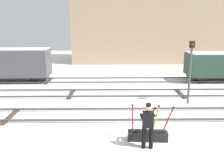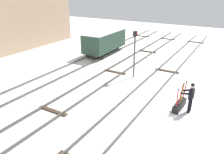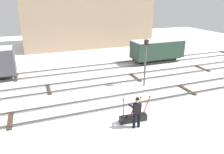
{
  "view_description": "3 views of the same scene",
  "coord_description": "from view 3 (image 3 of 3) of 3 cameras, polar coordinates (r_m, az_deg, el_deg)",
  "views": [
    {
      "loc": [
        -1.11,
        -10.51,
        4.32
      ],
      "look_at": [
        -0.92,
        2.43,
        1.42
      ],
      "focal_mm": 36.94,
      "sensor_mm": 36.0,
      "label": 1
    },
    {
      "loc": [
        -11.2,
        -4.65,
        6.48
      ],
      "look_at": [
        -0.8,
        1.37,
        1.57
      ],
      "focal_mm": 35.73,
      "sensor_mm": 36.0,
      "label": 2
    },
    {
      "loc": [
        -4.26,
        -11.4,
        6.29
      ],
      "look_at": [
        0.68,
        1.65,
        1.13
      ],
      "focal_mm": 34.26,
      "sensor_mm": 36.0,
      "label": 3
    }
  ],
  "objects": [
    {
      "name": "ground_plane",
      "position": [
        13.7,
        -0.21,
        -7.04
      ],
      "size": [
        60.0,
        60.0,
        0.0
      ],
      "primitive_type": "plane",
      "color": "white"
    },
    {
      "name": "track_main_line",
      "position": [
        13.65,
        -0.21,
        -6.62
      ],
      "size": [
        44.0,
        1.94,
        0.18
      ],
      "color": "#4C4742",
      "rests_on": "ground_plane"
    },
    {
      "name": "track_siding_near",
      "position": [
        16.78,
        -4.53,
        -1.39
      ],
      "size": [
        44.0,
        1.94,
        0.18
      ],
      "color": "#4C4742",
      "rests_on": "ground_plane"
    },
    {
      "name": "track_siding_far",
      "position": [
        20.03,
        -7.43,
        2.17
      ],
      "size": [
        44.0,
        1.94,
        0.18
      ],
      "color": "#4C4742",
      "rests_on": "ground_plane"
    },
    {
      "name": "switch_lever_frame",
      "position": [
        11.79,
        5.73,
        -10.63
      ],
      "size": [
        1.73,
        0.46,
        1.45
      ],
      "rotation": [
        0.0,
        0.0,
        -0.07
      ],
      "color": "black",
      "rests_on": "ground_plane"
    },
    {
      "name": "rail_worker",
      "position": [
        10.97,
        6.6,
        -8.89
      ],
      "size": [
        0.56,
        0.69,
        1.73
      ],
      "rotation": [
        0.0,
        0.0,
        -0.07
      ],
      "color": "black",
      "rests_on": "ground_plane"
    },
    {
      "name": "signal_post",
      "position": [
        15.85,
        8.94,
        5.02
      ],
      "size": [
        0.24,
        0.32,
        3.52
      ],
      "color": "#4C4C4C",
      "rests_on": "ground_plane"
    },
    {
      "name": "freight_car_back_track",
      "position": [
        22.67,
        11.96,
        7.19
      ],
      "size": [
        5.32,
        2.13,
        2.28
      ],
      "rotation": [
        0.0,
        0.0,
        0.01
      ],
      "color": "#2D2B28",
      "rests_on": "ground_plane"
    }
  ]
}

